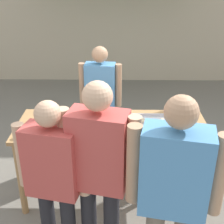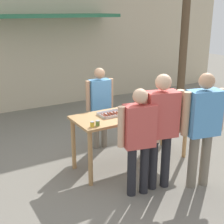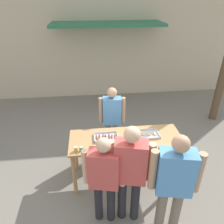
{
  "view_description": "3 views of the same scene",
  "coord_description": "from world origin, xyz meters",
  "px_view_note": "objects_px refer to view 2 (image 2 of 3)",
  "views": [
    {
      "loc": [
        0.04,
        -2.89,
        2.47
      ],
      "look_at": [
        0.0,
        0.0,
        1.07
      ],
      "focal_mm": 50.0,
      "sensor_mm": 36.0,
      "label": 1
    },
    {
      "loc": [
        -2.78,
        -4.06,
        2.55
      ],
      "look_at": [
        -0.36,
        0.05,
        0.97
      ],
      "focal_mm": 50.0,
      "sensor_mm": 36.0,
      "label": 2
    },
    {
      "loc": [
        -0.6,
        -3.12,
        3.22
      ],
      "look_at": [
        -0.16,
        0.83,
        1.01
      ],
      "focal_mm": 35.0,
      "sensor_mm": 36.0,
      "label": 3
    }
  ],
  "objects_px": {
    "food_tray_sausages": "(112,114)",
    "food_tray_buns": "(148,107)",
    "condiment_jar_ketchup": "(98,123)",
    "person_customer_with_cup": "(203,122)",
    "person_customer_waiting_in_line": "(161,123)",
    "person_server_behind_table": "(100,101)",
    "beer_cup": "(182,106)",
    "person_customer_holding_hotdog": "(139,134)",
    "condiment_jar_mustard": "(92,124)"
  },
  "relations": [
    {
      "from": "food_tray_buns",
      "to": "person_customer_waiting_in_line",
      "type": "bearing_deg",
      "value": -116.54
    },
    {
      "from": "condiment_jar_mustard",
      "to": "person_server_behind_table",
      "type": "bearing_deg",
      "value": 56.85
    },
    {
      "from": "condiment_jar_mustard",
      "to": "person_server_behind_table",
      "type": "distance_m",
      "value": 1.31
    },
    {
      "from": "beer_cup",
      "to": "person_customer_with_cup",
      "type": "bearing_deg",
      "value": -115.0
    },
    {
      "from": "beer_cup",
      "to": "person_server_behind_table",
      "type": "height_order",
      "value": "person_server_behind_table"
    },
    {
      "from": "person_server_behind_table",
      "to": "food_tray_buns",
      "type": "bearing_deg",
      "value": -51.32
    },
    {
      "from": "condiment_jar_ketchup",
      "to": "person_server_behind_table",
      "type": "xyz_separation_m",
      "value": [
        0.63,
        1.09,
        -0.04
      ]
    },
    {
      "from": "food_tray_buns",
      "to": "person_customer_with_cup",
      "type": "xyz_separation_m",
      "value": [
        0.08,
        -1.18,
        0.08
      ]
    },
    {
      "from": "food_tray_sausages",
      "to": "food_tray_buns",
      "type": "height_order",
      "value": "food_tray_buns"
    },
    {
      "from": "beer_cup",
      "to": "person_customer_waiting_in_line",
      "type": "height_order",
      "value": "person_customer_waiting_in_line"
    },
    {
      "from": "person_customer_holding_hotdog",
      "to": "person_customer_with_cup",
      "type": "bearing_deg",
      "value": 175.62
    },
    {
      "from": "food_tray_sausages",
      "to": "person_customer_holding_hotdog",
      "type": "relative_size",
      "value": 0.27
    },
    {
      "from": "condiment_jar_mustard",
      "to": "person_customer_waiting_in_line",
      "type": "height_order",
      "value": "person_customer_waiting_in_line"
    },
    {
      "from": "food_tray_buns",
      "to": "condiment_jar_ketchup",
      "type": "height_order",
      "value": "condiment_jar_ketchup"
    },
    {
      "from": "food_tray_buns",
      "to": "person_server_behind_table",
      "type": "height_order",
      "value": "person_server_behind_table"
    },
    {
      "from": "person_server_behind_table",
      "to": "condiment_jar_ketchup",
      "type": "bearing_deg",
      "value": -115.35
    },
    {
      "from": "beer_cup",
      "to": "person_customer_holding_hotdog",
      "type": "distance_m",
      "value": 1.45
    },
    {
      "from": "food_tray_buns",
      "to": "beer_cup",
      "type": "distance_m",
      "value": 0.58
    },
    {
      "from": "food_tray_buns",
      "to": "person_customer_waiting_in_line",
      "type": "height_order",
      "value": "person_customer_waiting_in_line"
    },
    {
      "from": "food_tray_sausages",
      "to": "beer_cup",
      "type": "xyz_separation_m",
      "value": [
        1.22,
        -0.3,
        0.04
      ]
    },
    {
      "from": "person_customer_holding_hotdog",
      "to": "condiment_jar_ketchup",
      "type": "bearing_deg",
      "value": -48.57
    },
    {
      "from": "condiment_jar_ketchup",
      "to": "person_customer_holding_hotdog",
      "type": "height_order",
      "value": "person_customer_holding_hotdog"
    },
    {
      "from": "condiment_jar_mustard",
      "to": "condiment_jar_ketchup",
      "type": "bearing_deg",
      "value": -1.71
    },
    {
      "from": "person_server_behind_table",
      "to": "person_customer_holding_hotdog",
      "type": "relative_size",
      "value": 0.99
    },
    {
      "from": "food_tray_buns",
      "to": "person_server_behind_table",
      "type": "bearing_deg",
      "value": 124.29
    },
    {
      "from": "person_customer_waiting_in_line",
      "to": "person_customer_with_cup",
      "type": "bearing_deg",
      "value": 167.54
    },
    {
      "from": "condiment_jar_mustard",
      "to": "beer_cup",
      "type": "relative_size",
      "value": 0.84
    },
    {
      "from": "person_customer_with_cup",
      "to": "person_server_behind_table",
      "type": "bearing_deg",
      "value": -60.9
    },
    {
      "from": "condiment_jar_mustard",
      "to": "condiment_jar_ketchup",
      "type": "distance_m",
      "value": 0.09
    },
    {
      "from": "food_tray_sausages",
      "to": "beer_cup",
      "type": "relative_size",
      "value": 4.28
    },
    {
      "from": "condiment_jar_ketchup",
      "to": "person_customer_with_cup",
      "type": "bearing_deg",
      "value": -34.84
    },
    {
      "from": "food_tray_sausages",
      "to": "food_tray_buns",
      "type": "distance_m",
      "value": 0.72
    },
    {
      "from": "person_customer_waiting_in_line",
      "to": "condiment_jar_mustard",
      "type": "bearing_deg",
      "value": -24.42
    },
    {
      "from": "person_server_behind_table",
      "to": "person_customer_waiting_in_line",
      "type": "distance_m",
      "value": 1.7
    },
    {
      "from": "food_tray_sausages",
      "to": "condiment_jar_mustard",
      "type": "distance_m",
      "value": 0.61
    },
    {
      "from": "person_customer_holding_hotdog",
      "to": "condiment_jar_mustard",
      "type": "bearing_deg",
      "value": -42.56
    },
    {
      "from": "condiment_jar_ketchup",
      "to": "food_tray_buns",
      "type": "bearing_deg",
      "value": 15.38
    },
    {
      "from": "condiment_jar_mustard",
      "to": "person_customer_holding_hotdog",
      "type": "relative_size",
      "value": 0.05
    },
    {
      "from": "condiment_jar_ketchup",
      "to": "beer_cup",
      "type": "height_order",
      "value": "beer_cup"
    },
    {
      "from": "food_tray_sausages",
      "to": "condiment_jar_mustard",
      "type": "height_order",
      "value": "condiment_jar_mustard"
    },
    {
      "from": "beer_cup",
      "to": "person_customer_holding_hotdog",
      "type": "bearing_deg",
      "value": -155.44
    },
    {
      "from": "food_tray_buns",
      "to": "person_customer_holding_hotdog",
      "type": "distance_m",
      "value": 1.23
    },
    {
      "from": "person_server_behind_table",
      "to": "person_customer_with_cup",
      "type": "relative_size",
      "value": 0.9
    },
    {
      "from": "food_tray_sausages",
      "to": "person_customer_with_cup",
      "type": "xyz_separation_m",
      "value": [
        0.81,
        -1.18,
        0.08
      ]
    },
    {
      "from": "food_tray_buns",
      "to": "person_customer_waiting_in_line",
      "type": "xyz_separation_m",
      "value": [
        -0.46,
        -0.92,
        0.08
      ]
    },
    {
      "from": "food_tray_buns",
      "to": "person_customer_with_cup",
      "type": "bearing_deg",
      "value": -85.95
    },
    {
      "from": "person_server_behind_table",
      "to": "beer_cup",
      "type": "bearing_deg",
      "value": -42.14
    },
    {
      "from": "food_tray_buns",
      "to": "person_server_behind_table",
      "type": "relative_size",
      "value": 0.3
    },
    {
      "from": "condiment_jar_ketchup",
      "to": "person_customer_with_cup",
      "type": "xyz_separation_m",
      "value": [
        1.24,
        -0.86,
        0.06
      ]
    },
    {
      "from": "food_tray_sausages",
      "to": "person_customer_holding_hotdog",
      "type": "distance_m",
      "value": 0.91
    }
  ]
}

